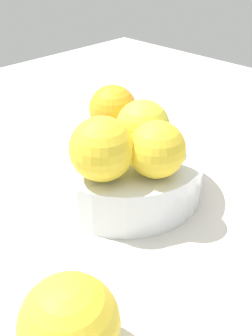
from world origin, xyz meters
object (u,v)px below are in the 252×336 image
(fruit_bowl, at_px, (126,173))
(orange_in_bowl_2, at_px, (157,150))
(orange_loose_1, at_px, (69,324))
(orange_in_bowl_3, at_px, (102,149))
(orange_in_bowl_0, at_px, (143,127))
(orange_in_bowl_1, at_px, (113,109))

(fruit_bowl, bearing_deg, orange_in_bowl_2, 77.88)
(orange_in_bowl_2, xyz_separation_m, orange_loose_1, (0.17, 0.07, -0.05))
(orange_in_bowl_3, bearing_deg, orange_in_bowl_0, -172.56)
(orange_loose_1, bearing_deg, orange_in_bowl_1, -140.36)
(orange_in_bowl_0, xyz_separation_m, orange_in_bowl_1, (-0.01, -0.06, -0.00))
(orange_in_bowl_0, xyz_separation_m, orange_loose_1, (0.20, 0.12, -0.05))
(orange_in_bowl_3, xyz_separation_m, orange_loose_1, (0.13, 0.11, -0.05))
(orange_in_bowl_1, bearing_deg, orange_in_bowl_2, 69.10)
(orange_in_bowl_2, bearing_deg, fruit_bowl, -102.12)
(orange_in_bowl_2, height_order, orange_loose_1, orange_in_bowl_2)
(fruit_bowl, distance_m, orange_in_bowl_2, 0.08)
(orange_in_bowl_1, distance_m, orange_loose_1, 0.28)
(orange_in_bowl_1, xyz_separation_m, orange_in_bowl_2, (0.04, 0.11, 0.00))
(orange_in_bowl_1, distance_m, orange_in_bowl_3, 0.11)
(fruit_bowl, distance_m, orange_in_bowl_1, 0.08)
(orange_in_bowl_0, height_order, orange_in_bowl_2, orange_in_bowl_0)
(orange_in_bowl_0, distance_m, orange_loose_1, 0.24)
(fruit_bowl, xyz_separation_m, orange_loose_1, (0.19, 0.13, 0.01))
(fruit_bowl, relative_size, orange_loose_1, 2.44)
(orange_in_bowl_0, bearing_deg, orange_in_bowl_2, 58.00)
(orange_in_bowl_1, bearing_deg, orange_in_bowl_3, 40.44)
(orange_in_bowl_0, xyz_separation_m, orange_in_bowl_2, (0.03, 0.05, -0.00))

